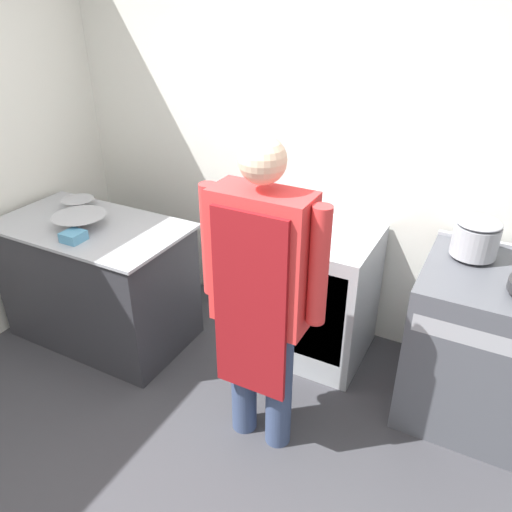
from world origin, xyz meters
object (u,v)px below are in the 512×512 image
plastic_tub (73,236)px  person_cook (261,288)px  fridge_unit (315,294)px  mixing_bowl (80,221)px  stock_pot (476,237)px  stove (485,347)px

plastic_tub → person_cook: bearing=-4.1°
fridge_unit → mixing_bowl: 1.60m
mixing_bowl → stock_pot: (2.29, 0.63, 0.14)m
plastic_tub → stock_pot: stock_pot is taller
person_cook → mixing_bowl: person_cook is taller
fridge_unit → plastic_tub: plastic_tub is taller
mixing_bowl → stove: bearing=11.3°
person_cook → stock_pot: (0.84, 0.89, 0.08)m
person_cook → fridge_unit: bearing=92.1°
fridge_unit → mixing_bowl: size_ratio=2.62×
fridge_unit → person_cook: person_cook is taller
fridge_unit → plastic_tub: size_ratio=7.15×
person_cook → stock_pot: bearing=46.6°
stock_pot → stove: bearing=-37.3°
mixing_bowl → stock_pot: stock_pot is taller
stock_pot → plastic_tub: bearing=-159.9°
person_cook → mixing_bowl: bearing=169.7°
person_cook → stock_pot: size_ratio=6.97×
stove → fridge_unit: size_ratio=1.05×
plastic_tub → mixing_bowl: bearing=123.7°
stove → stock_pot: 0.63m
plastic_tub → stove: bearing=15.8°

